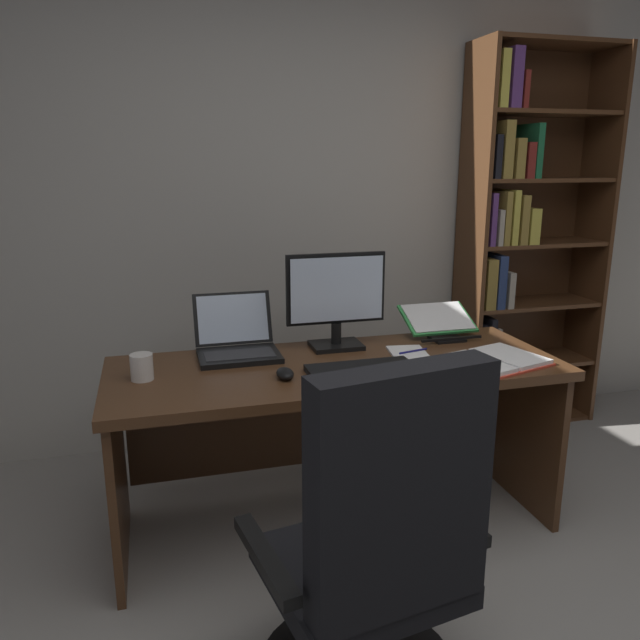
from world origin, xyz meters
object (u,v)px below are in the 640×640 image
pen (413,351)px  bookshelf (518,240)px  monitor (336,302)px  keyboard (361,369)px  laptop (237,343)px  reading_stand_with_book (439,321)px  open_binder (492,361)px  desk (331,401)px  office_chair (375,570)px  computer_mouse (285,374)px  notepad (409,353)px  coffee_mug (142,367)px

pen → bookshelf: bearing=38.5°
monitor → keyboard: bearing=-90.0°
laptop → reading_stand_with_book: (0.95, 0.05, 0.01)m
open_binder → reading_stand_with_book: bearing=76.7°
laptop → desk: bearing=-22.2°
desk → pen: size_ratio=12.95×
office_chair → keyboard: 0.88m
keyboard → computer_mouse: (-0.30, 0.00, 0.01)m
bookshelf → laptop: 1.80m
desk → monitor: 0.43m
keyboard → laptop: bearing=141.5°
office_chair → computer_mouse: 0.85m
desk → pen: bearing=-6.7°
desk → notepad: size_ratio=8.64×
keyboard → notepad: 0.31m
bookshelf → laptop: (-1.68, -0.57, -0.31)m
keyboard → reading_stand_with_book: size_ratio=1.29×
laptop → open_binder: size_ratio=0.71×
monitor → laptop: 0.46m
monitor → coffee_mug: size_ratio=4.42×
desk → notepad: 0.39m
desk → pen: 0.41m
office_chair → notepad: 1.10m
desk → office_chair: bearing=-99.6°
monitor → reading_stand_with_book: size_ratio=1.35×
laptop → open_binder: 1.05m
bookshelf → computer_mouse: (-1.55, -0.92, -0.34)m
office_chair → pen: office_chair is taller
office_chair → reading_stand_with_book: (0.75, 1.19, 0.34)m
office_chair → keyboard: (0.23, 0.80, 0.29)m
computer_mouse → bookshelf: bearing=30.6°
bookshelf → office_chair: bookshelf is taller
bookshelf → pen: size_ratio=15.18×
desk → office_chair: (-0.17, -0.99, -0.08)m
computer_mouse → coffee_mug: (-0.52, 0.13, 0.03)m
monitor → notepad: monitor is taller
computer_mouse → notepad: (0.57, 0.15, -0.02)m
keyboard → coffee_mug: size_ratio=4.25×
laptop → coffee_mug: 0.44m
bookshelf → coffee_mug: size_ratio=21.50×
bookshelf → keyboard: bookshelf is taller
notepad → reading_stand_with_book: bearing=43.7°
desk → open_binder: bearing=-21.8°
desk → computer_mouse: (-0.24, -0.19, 0.21)m
bookshelf → office_chair: (-1.48, -1.71, -0.64)m
desk → coffee_mug: (-0.75, -0.06, 0.24)m
laptop → notepad: bearing=-15.4°
notepad → pen: 0.02m
laptop → office_chair: bearing=-79.9°
bookshelf → keyboard: bearing=-143.7°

